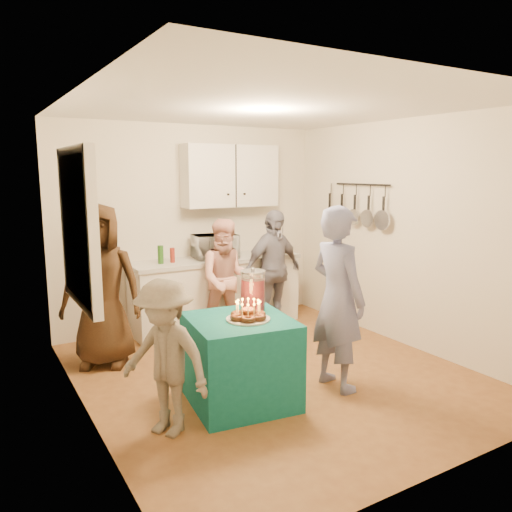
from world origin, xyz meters
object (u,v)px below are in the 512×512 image
microwave (215,246)px  woman_back_right (273,270)px  punch_jar (253,291)px  child_near_left (165,358)px  woman_back_left (101,286)px  counter (216,294)px  party_table (240,361)px  man_birthday (338,298)px  woman_back_center (227,280)px

microwave → woman_back_right: 0.80m
punch_jar → woman_back_right: (1.13, 1.43, -0.16)m
child_near_left → punch_jar: bearing=80.5°
child_near_left → microwave: bearing=115.4°
woman_back_right → punch_jar: bearing=-138.6°
woman_back_right → child_near_left: bearing=-149.9°
microwave → woman_back_left: (-1.59, -0.58, -0.21)m
counter → punch_jar: punch_jar is taller
party_table → man_birthday: (0.93, -0.18, 0.48)m
woman_back_left → child_near_left: size_ratio=1.38×
counter → woman_back_center: (-0.10, -0.50, 0.30)m
microwave → party_table: size_ratio=0.64×
woman_back_center → child_near_left: size_ratio=1.19×
microwave → woman_back_center: (-0.09, -0.50, -0.33)m
woman_back_center → woman_back_right: bearing=25.5°
man_birthday → woman_back_left: (-1.74, 1.68, -0.01)m
woman_back_center → child_near_left: bearing=-109.4°
man_birthday → child_near_left: man_birthday is taller
counter → party_table: size_ratio=2.59×
microwave → man_birthday: bearing=-80.1°
woman_back_center → woman_back_right: (0.69, 0.06, 0.04)m
woman_back_center → microwave: bearing=100.1°
counter → microwave: microwave is taller
counter → party_table: counter is taller
counter → man_birthday: bearing=-86.5°
woman_back_right → child_near_left: size_ratio=1.26×
party_table → woman_back_right: woman_back_right is taller
microwave → child_near_left: 2.75m
man_birthday → woman_back_left: 2.42m
punch_jar → counter: bearing=73.9°
microwave → woman_back_left: size_ratio=0.32×
punch_jar → woman_back_left: size_ratio=0.20×
party_table → woman_back_left: woman_back_left is taller
woman_back_center → counter: bearing=99.1°
microwave → man_birthday: (0.15, -2.26, -0.20)m
party_table → child_near_left: child_near_left is taller
woman_back_right → child_near_left: woman_back_right is taller
punch_jar → woman_back_center: (0.44, 1.36, -0.20)m
punch_jar → woman_back_left: bearing=129.4°
woman_back_left → party_table: bearing=-33.5°
party_table → woman_back_left: bearing=118.3°
woman_back_left → woman_back_center: woman_back_left is taller
microwave → punch_jar: size_ratio=1.60×
party_table → child_near_left: (-0.75, -0.17, 0.23)m
woman_back_left → punch_jar: bearing=-22.4°
party_table → child_near_left: bearing=-167.0°
microwave → punch_jar: bearing=-99.8°
microwave → punch_jar: 1.95m
woman_back_left → woman_back_center: bearing=31.0°
microwave → counter: bearing=6.1°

